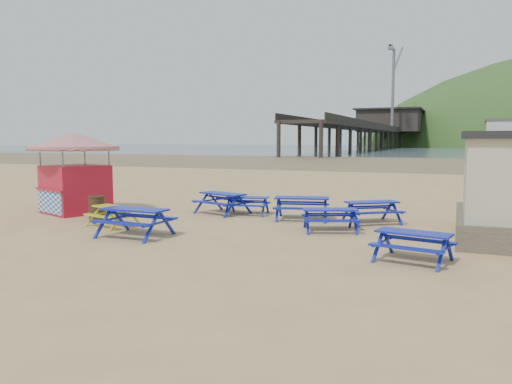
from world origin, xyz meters
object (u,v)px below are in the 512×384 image
at_px(picnic_table_blue_a, 223,203).
at_px(ice_cream_kiosk, 75,162).
at_px(picnic_table_yellow, 114,216).
at_px(picnic_table_blue_b, 302,208).
at_px(litter_bin, 97,208).

height_order(picnic_table_blue_a, ice_cream_kiosk, ice_cream_kiosk).
xyz_separation_m(picnic_table_blue_a, picnic_table_yellow, (-2.15, -4.06, -0.07)).
bearing_deg(ice_cream_kiosk, picnic_table_yellow, -9.72).
bearing_deg(picnic_table_yellow, picnic_table_blue_b, 51.90).
bearing_deg(picnic_table_blue_b, picnic_table_blue_a, 162.12).
bearing_deg(picnic_table_yellow, litter_bin, 167.42).
relative_size(picnic_table_blue_b, litter_bin, 2.56).
xyz_separation_m(picnic_table_blue_b, litter_bin, (-6.87, -3.00, 0.04)).
distance_m(picnic_table_blue_a, picnic_table_yellow, 4.59).
xyz_separation_m(picnic_table_blue_b, picnic_table_yellow, (-5.51, -3.79, -0.08)).
relative_size(picnic_table_blue_b, picnic_table_yellow, 1.18).
bearing_deg(ice_cream_kiosk, litter_bin, -10.02).
height_order(picnic_table_yellow, ice_cream_kiosk, ice_cream_kiosk).
distance_m(picnic_table_blue_b, ice_cream_kiosk, 9.23).
height_order(picnic_table_blue_a, picnic_table_yellow, picnic_table_blue_a).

